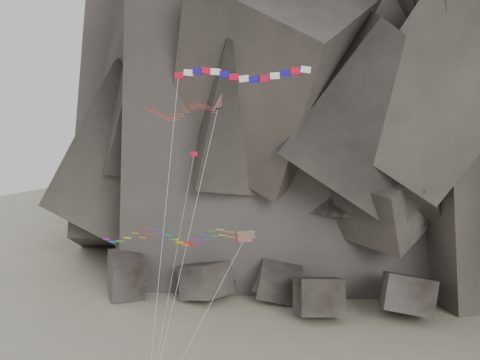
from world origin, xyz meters
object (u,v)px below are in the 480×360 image
at_px(banner_kite, 240,76).
at_px(pennant_kite, 184,208).
at_px(delta_kite, 176,111).
at_px(parafoil_kite, 168,236).

bearing_deg(banner_kite, pennant_kite, -179.19).
xyz_separation_m(delta_kite, pennant_kite, (2.62, -3.06, -8.47)).
height_order(delta_kite, banner_kite, banner_kite).
bearing_deg(pennant_kite, banner_kite, -1.71).
xyz_separation_m(parafoil_kite, pennant_kite, (0.67, 1.61, 2.17)).
distance_m(delta_kite, pennant_kite, 9.38).
xyz_separation_m(banner_kite, parafoil_kite, (-5.45, -3.02, -13.61)).
xyz_separation_m(delta_kite, parafoil_kite, (1.95, -4.66, -10.64)).
relative_size(banner_kite, pennant_kite, 1.29).
distance_m(banner_kite, pennant_kite, 12.48).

